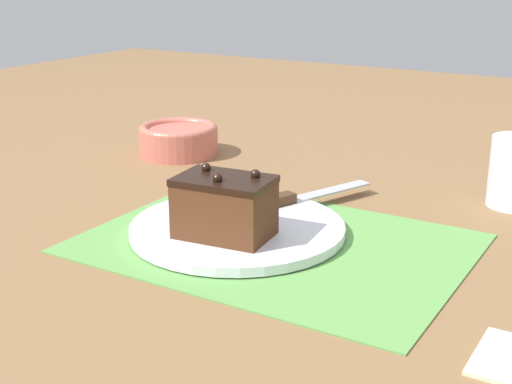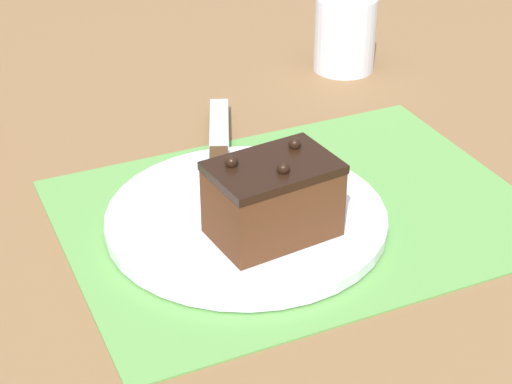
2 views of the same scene
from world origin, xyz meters
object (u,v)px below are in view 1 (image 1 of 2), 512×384
at_px(chocolate_cake, 225,206).
at_px(cake_plate, 239,227).
at_px(small_bowl, 179,139).
at_px(serving_knife, 293,198).

bearing_deg(chocolate_cake, cake_plate, 100.60).
height_order(cake_plate, chocolate_cake, chocolate_cake).
distance_m(chocolate_cake, small_bowl, 0.45).
bearing_deg(small_bowl, chocolate_cake, -45.88).
bearing_deg(small_bowl, cake_plate, -42.33).
relative_size(serving_knife, small_bowl, 1.43).
distance_m(chocolate_cake, serving_knife, 0.16).
relative_size(cake_plate, chocolate_cake, 2.27).
xyz_separation_m(chocolate_cake, small_bowl, (-0.31, 0.32, -0.02)).
distance_m(cake_plate, serving_knife, 0.11).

